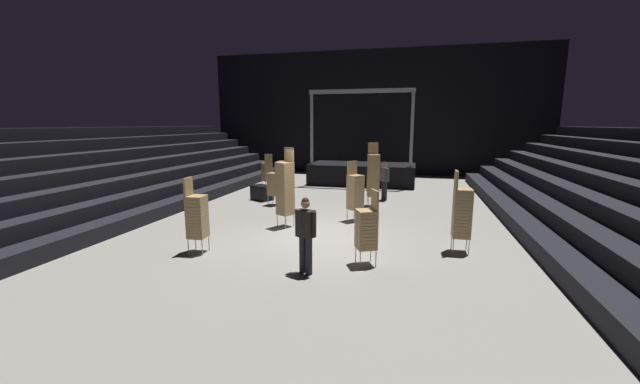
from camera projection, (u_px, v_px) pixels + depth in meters
The scene contains 17 objects.
ground_plane at pixel (315, 239), 11.10m from camera, with size 22.00×30.00×0.10m, color gray.
arena_end_wall at pixel (373, 113), 24.70m from camera, with size 22.00×0.30×8.00m, color black.
bleacher_bank_left at pixel (100, 172), 13.75m from camera, with size 5.25×24.00×3.15m.
bleacher_bank_right at pixel (636, 191), 9.78m from camera, with size 5.25×24.00×3.15m.
stage_riser at pixel (362, 172), 20.81m from camera, with size 5.68×2.74×5.02m.
man_with_tie at pixel (305, 231), 8.25m from camera, with size 0.56×0.36×1.73m.
chair_stack_front_left at pixel (462, 212), 9.64m from camera, with size 0.45×0.45×2.14m.
chair_stack_front_right at pixel (355, 191), 12.85m from camera, with size 0.62×0.62×2.05m.
chair_stack_mid_left at pixel (197, 215), 9.64m from camera, with size 0.47×0.47×1.96m.
chair_stack_mid_right at pixel (285, 188), 12.05m from camera, with size 0.60×0.60×2.56m.
chair_stack_mid_centre at pixel (274, 183), 15.37m from camera, with size 0.51×0.51×1.79m.
chair_stack_rear_left at pixel (367, 228), 8.80m from camera, with size 0.59×0.59×1.79m.
chair_stack_rear_right at pixel (283, 172), 18.41m from camera, with size 0.45×0.45×1.96m.
chair_stack_rear_centre at pixel (373, 175), 15.11m from camera, with size 0.54×0.54×2.56m.
chair_stack_aisle_left at pixel (267, 171), 19.25m from camera, with size 0.62×0.62×1.79m.
crew_worker_near_stage at pixel (385, 179), 16.33m from camera, with size 0.42×0.52×1.69m.
equipment_road_case at pixel (262, 193), 16.48m from camera, with size 0.90×0.60×0.65m, color black.
Camera 1 is at (2.72, -10.32, 3.30)m, focal length 21.13 mm.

